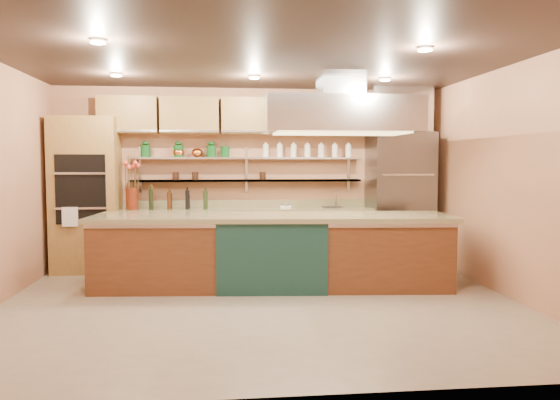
{
  "coord_description": "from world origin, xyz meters",
  "views": [
    {
      "loc": [
        -0.46,
        -6.19,
        1.64
      ],
      "look_at": [
        0.33,
        1.0,
        1.14
      ],
      "focal_mm": 35.0,
      "sensor_mm": 36.0,
      "label": 1
    }
  ],
  "objects": [
    {
      "name": "refrigerator",
      "position": [
        2.35,
        2.14,
        1.05
      ],
      "size": [
        0.95,
        0.72,
        2.1
      ],
      "primitive_type": "cube",
      "color": "slate",
      "rests_on": "floor"
    },
    {
      "name": "green_canister",
      "position": [
        -0.39,
        2.37,
        1.8
      ],
      "size": [
        0.18,
        0.18,
        0.17
      ],
      "primitive_type": "cylinder",
      "rotation": [
        0.0,
        0.0,
        -0.41
      ],
      "color": "#0D4115",
      "rests_on": "wall_shelf_upper"
    },
    {
      "name": "wall_front",
      "position": [
        0.0,
        -2.5,
        1.4
      ],
      "size": [
        6.0,
        0.04,
        2.8
      ],
      "primitive_type": "cube",
      "color": "#B57A55",
      "rests_on": "floor"
    },
    {
      "name": "ceiling",
      "position": [
        0.0,
        0.0,
        2.8
      ],
      "size": [
        6.0,
        5.0,
        0.02
      ],
      "primitive_type": "cube",
      "color": "black",
      "rests_on": "wall_back"
    },
    {
      "name": "oil_bottle_cluster",
      "position": [
        -1.09,
        2.15,
        1.08
      ],
      "size": [
        0.96,
        0.37,
        0.3
      ],
      "primitive_type": "cube",
      "rotation": [
        0.0,
        0.0,
        0.12
      ],
      "color": "black",
      "rests_on": "back_counter"
    },
    {
      "name": "kitchen_scale",
      "position": [
        0.53,
        2.15,
        0.98
      ],
      "size": [
        0.2,
        0.18,
        0.09
      ],
      "primitive_type": "cube",
      "rotation": [
        0.0,
        0.0,
        -0.38
      ],
      "color": "silver",
      "rests_on": "back_counter"
    },
    {
      "name": "copper_kettle",
      "position": [
        -0.82,
        2.37,
        1.79
      ],
      "size": [
        0.23,
        0.23,
        0.14
      ],
      "primitive_type": "ellipsoid",
      "rotation": [
        0.0,
        0.0,
        -0.39
      ],
      "color": "orange",
      "rests_on": "wall_shelf_upper"
    },
    {
      "name": "wall_back",
      "position": [
        0.0,
        2.5,
        1.4
      ],
      "size": [
        6.0,
        0.04,
        2.8
      ],
      "primitive_type": "cube",
      "color": "#B57A55",
      "rests_on": "floor"
    },
    {
      "name": "ceiling_downlights",
      "position": [
        0.0,
        0.2,
        2.77
      ],
      "size": [
        4.0,
        2.8,
        0.02
      ],
      "primitive_type": "cube",
      "color": "#FFE5A5",
      "rests_on": "ceiling"
    },
    {
      "name": "range_hood",
      "position": [
        1.1,
        0.87,
        2.25
      ],
      "size": [
        2.0,
        1.0,
        0.45
      ],
      "primitive_type": "cube",
      "color": "silver",
      "rests_on": "ceiling"
    },
    {
      "name": "flower_vase",
      "position": [
        -1.78,
        2.15,
        1.09
      ],
      "size": [
        0.18,
        0.18,
        0.32
      ],
      "primitive_type": "cylinder",
      "rotation": [
        0.0,
        0.0,
        0.01
      ],
      "color": "#5A1C0D",
      "rests_on": "back_counter"
    },
    {
      "name": "floor",
      "position": [
        0.0,
        0.0,
        -0.01
      ],
      "size": [
        6.0,
        5.0,
        0.02
      ],
      "primitive_type": "cube",
      "color": "gray",
      "rests_on": "ground"
    },
    {
      "name": "upper_cabinets",
      "position": [
        0.0,
        2.32,
        2.35
      ],
      "size": [
        4.6,
        0.36,
        0.55
      ],
      "primitive_type": "cube",
      "color": "olive",
      "rests_on": "wall_back"
    },
    {
      "name": "oven_stack",
      "position": [
        -2.45,
        2.18,
        1.15
      ],
      "size": [
        0.95,
        0.64,
        2.3
      ],
      "primitive_type": "cube",
      "color": "olive",
      "rests_on": "floor"
    },
    {
      "name": "wall_shelf_upper",
      "position": [
        -0.05,
        2.37,
        1.7
      ],
      "size": [
        3.6,
        0.26,
        0.03
      ],
      "primitive_type": "cube",
      "color": "silver",
      "rests_on": "wall_back"
    },
    {
      "name": "wall_right",
      "position": [
        3.0,
        0.0,
        1.4
      ],
      "size": [
        0.04,
        5.0,
        2.8
      ],
      "primitive_type": "cube",
      "color": "#B57A55",
      "rests_on": "floor"
    },
    {
      "name": "island",
      "position": [
        0.2,
        0.87,
        0.48
      ],
      "size": [
        4.63,
        1.38,
        0.95
      ],
      "primitive_type": "cube",
      "rotation": [
        0.0,
        0.0,
        -0.09
      ],
      "color": "brown",
      "rests_on": "floor"
    },
    {
      "name": "bar_faucet",
      "position": [
        1.35,
        2.25,
        1.05
      ],
      "size": [
        0.04,
        0.04,
        0.25
      ],
      "primitive_type": "cylinder",
      "rotation": [
        0.0,
        0.0,
        0.37
      ],
      "color": "silver",
      "rests_on": "back_counter"
    },
    {
      "name": "back_counter",
      "position": [
        -0.05,
        2.2,
        0.47
      ],
      "size": [
        3.84,
        0.64,
        0.93
      ],
      "primitive_type": "cube",
      "color": "tan",
      "rests_on": "floor"
    },
    {
      "name": "wall_shelf_lower",
      "position": [
        -0.05,
        2.37,
        1.35
      ],
      "size": [
        3.6,
        0.26,
        0.03
      ],
      "primitive_type": "cube",
      "color": "silver",
      "rests_on": "wall_back"
    }
  ]
}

